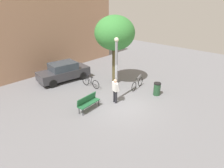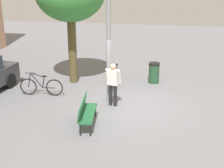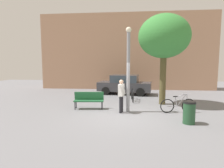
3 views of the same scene
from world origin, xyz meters
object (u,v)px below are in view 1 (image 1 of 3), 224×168
object	(u,v)px
bicycle_black	(91,82)
trash_bin	(157,89)
person_by_lamppost	(115,89)
park_bench	(88,102)
plaza_tree	(115,33)
parked_car_charcoal	(64,72)
lamppost	(116,68)
bicycle_silver	(137,84)

from	to	relation	value
bicycle_black	trash_bin	distance (m)	5.08
person_by_lamppost	bicycle_black	world-z (taller)	person_by_lamppost
park_bench	plaza_tree	world-z (taller)	plaza_tree
parked_car_charcoal	trash_bin	xyz separation A→B (m)	(2.86, -7.21, -0.30)
park_bench	trash_bin	world-z (taller)	trash_bin
lamppost	park_bench	bearing A→B (deg)	168.59
trash_bin	bicycle_black	bearing A→B (deg)	116.52
plaza_tree	bicycle_black	distance (m)	4.14
bicycle_silver	bicycle_black	world-z (taller)	same
bicycle_black	bicycle_silver	bearing A→B (deg)	-51.53
plaza_tree	bicycle_silver	world-z (taller)	plaza_tree
person_by_lamppost	bicycle_silver	bearing A→B (deg)	5.05
bicycle_silver	bicycle_black	xyz separation A→B (m)	(-2.26, 2.84, 0.00)
lamppost	bicycle_black	xyz separation A→B (m)	(0.25, 2.87, -1.94)
park_bench	bicycle_black	bearing A→B (deg)	45.71
lamppost	plaza_tree	distance (m)	3.31
lamppost	trash_bin	xyz separation A→B (m)	(2.52, -1.67, -1.85)
trash_bin	plaza_tree	bearing A→B (deg)	97.29
bicycle_black	parked_car_charcoal	xyz separation A→B (m)	(-0.59, 2.67, 0.39)
park_bench	trash_bin	xyz separation A→B (m)	(4.65, -2.10, -0.07)
trash_bin	bicycle_silver	bearing A→B (deg)	90.38
plaza_tree	bicycle_black	bearing A→B (deg)	153.75
parked_car_charcoal	plaza_tree	bearing A→B (deg)	-56.03
park_bench	bicycle_silver	size ratio (longest dim) A/B	0.91
person_by_lamppost	lamppost	bearing A→B (deg)	33.02
bicycle_silver	bicycle_black	size ratio (longest dim) A/B	0.99
plaza_tree	bicycle_silver	bearing A→B (deg)	-76.84
bicycle_black	park_bench	bearing A→B (deg)	-134.29
park_bench	parked_car_charcoal	world-z (taller)	parked_car_charcoal
bicycle_black	lamppost	bearing A→B (deg)	-95.03
lamppost	plaza_tree	size ratio (longest dim) A/B	0.80
bicycle_silver	trash_bin	world-z (taller)	bicycle_silver
person_by_lamppost	bicycle_black	xyz separation A→B (m)	(0.59, 3.09, -0.58)
lamppost	person_by_lamppost	xyz separation A→B (m)	(-0.33, -0.22, -1.36)
park_bench	person_by_lamppost	bearing A→B (deg)	-19.78
plaza_tree	trash_bin	world-z (taller)	plaza_tree
lamppost	person_by_lamppost	size ratio (longest dim) A/B	2.54
lamppost	park_bench	distance (m)	2.81
lamppost	parked_car_charcoal	world-z (taller)	lamppost
lamppost	parked_car_charcoal	bearing A→B (deg)	93.52
parked_car_charcoal	person_by_lamppost	bearing A→B (deg)	-89.92
bicycle_silver	parked_car_charcoal	world-z (taller)	parked_car_charcoal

